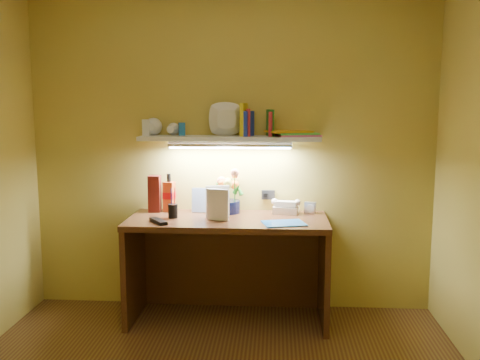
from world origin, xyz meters
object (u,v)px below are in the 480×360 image
desk_clock (310,208)px  whisky_bottle (169,193)px  desk (228,270)px  telephone (286,206)px  flower_bouquet (228,191)px

desk_clock → whisky_bottle: bearing=-168.2°
desk_clock → whisky_bottle: 1.05m
desk → telephone: 0.62m
desk_clock → flower_bouquet: bearing=-166.3°
flower_bouquet → whisky_bottle: bearing=177.4°
telephone → flower_bouquet: bearing=-169.5°
desk → whisky_bottle: whisky_bottle is taller
telephone → desk_clock: telephone is taller
flower_bouquet → desk_clock: flower_bouquet is taller
flower_bouquet → telephone: flower_bouquet is taller
flower_bouquet → whisky_bottle: size_ratio=1.13×
flower_bouquet → telephone: (0.43, 0.00, -0.11)m
desk → flower_bouquet: 0.57m
whisky_bottle → desk: bearing=-24.6°
desk_clock → whisky_bottle: size_ratio=0.29×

